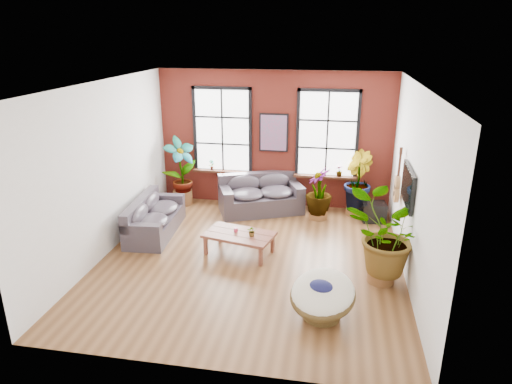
% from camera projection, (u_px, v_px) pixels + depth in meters
% --- Properties ---
extents(room, '(6.04, 6.54, 3.54)m').
position_uv_depth(room, '(252.00, 176.00, 8.84)').
color(room, brown).
rests_on(room, ground).
extents(sofa_back, '(2.29, 1.72, 0.95)m').
position_uv_depth(sofa_back, '(260.00, 195.00, 11.66)').
color(sofa_back, '#3B313B').
rests_on(sofa_back, ground).
extents(sofa_left, '(1.00, 2.11, 0.81)m').
position_uv_depth(sofa_left, '(153.00, 218.00, 10.40)').
color(sofa_left, '#3B313B').
rests_on(sofa_left, ground).
extents(coffee_table, '(1.55, 1.10, 0.54)m').
position_uv_depth(coffee_table, '(239.00, 236.00, 9.43)').
color(coffee_table, brown).
rests_on(coffee_table, ground).
extents(papasan_chair, '(1.36, 1.37, 0.79)m').
position_uv_depth(papasan_chair, '(322.00, 295.00, 7.29)').
color(papasan_chair, brown).
rests_on(papasan_chair, ground).
extents(poster, '(0.74, 0.06, 0.98)m').
position_uv_depth(poster, '(274.00, 133.00, 11.59)').
color(poster, black).
rests_on(poster, room).
extents(tv_wall_unit, '(0.13, 1.86, 1.20)m').
position_uv_depth(tv_wall_unit, '(405.00, 187.00, 8.85)').
color(tv_wall_unit, black).
rests_on(tv_wall_unit, room).
extents(media_box, '(0.61, 0.52, 0.47)m').
position_uv_depth(media_box, '(374.00, 212.00, 11.11)').
color(media_box, black).
rests_on(media_box, ground).
extents(pot_back_left, '(0.58, 0.58, 0.38)m').
position_uv_depth(pot_back_left, '(183.00, 197.00, 12.22)').
color(pot_back_left, brown).
rests_on(pot_back_left, ground).
extents(pot_back_right, '(0.51, 0.51, 0.34)m').
position_uv_depth(pot_back_right, '(355.00, 208.00, 11.49)').
color(pot_back_right, brown).
rests_on(pot_back_right, ground).
extents(pot_right_wall, '(0.65, 0.65, 0.36)m').
position_uv_depth(pot_right_wall, '(381.00, 273.00, 8.42)').
color(pot_right_wall, brown).
rests_on(pot_right_wall, ground).
extents(pot_mid, '(0.48, 0.48, 0.34)m').
position_uv_depth(pot_mid, '(318.00, 212.00, 11.29)').
color(pot_mid, brown).
rests_on(pot_mid, ground).
extents(floor_plant_back_left, '(1.03, 1.07, 1.69)m').
position_uv_depth(floor_plant_back_left, '(181.00, 169.00, 11.91)').
color(floor_plant_back_left, '#124111').
rests_on(floor_plant_back_left, ground).
extents(floor_plant_back_right, '(0.86, 0.97, 1.49)m').
position_uv_depth(floor_plant_back_right, '(357.00, 181.00, 11.28)').
color(floor_plant_back_right, '#124111').
rests_on(floor_plant_back_right, ground).
extents(floor_plant_right_wall, '(1.55, 1.40, 1.52)m').
position_uv_depth(floor_plant_right_wall, '(384.00, 236.00, 8.18)').
color(floor_plant_right_wall, '#124111').
rests_on(floor_plant_right_wall, ground).
extents(floor_plant_mid, '(0.73, 0.73, 1.14)m').
position_uv_depth(floor_plant_mid, '(319.00, 191.00, 11.10)').
color(floor_plant_mid, '#124111').
rests_on(floor_plant_mid, ground).
extents(table_plant, '(0.23, 0.20, 0.22)m').
position_uv_depth(table_plant, '(252.00, 231.00, 9.26)').
color(table_plant, '#124111').
rests_on(table_plant, coffee_table).
extents(sill_plant_left, '(0.17, 0.17, 0.27)m').
position_uv_depth(sill_plant_left, '(212.00, 165.00, 12.12)').
color(sill_plant_left, '#124111').
rests_on(sill_plant_left, room).
extents(sill_plant_right, '(0.19, 0.19, 0.27)m').
position_uv_depth(sill_plant_right, '(339.00, 171.00, 11.57)').
color(sill_plant_right, '#124111').
rests_on(sill_plant_right, room).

